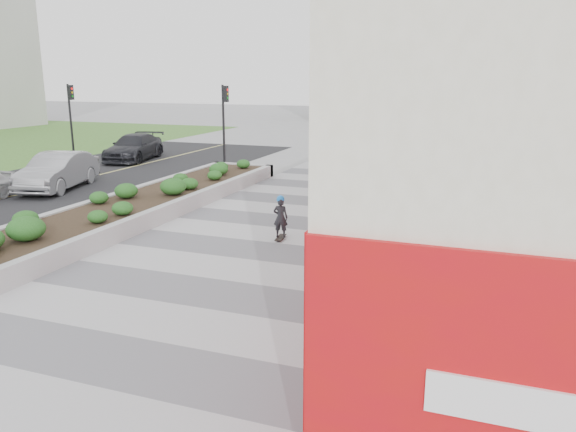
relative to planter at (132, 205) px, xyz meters
name	(u,v)px	position (x,y,z in m)	size (l,w,h in m)	color
ground	(156,325)	(5.50, -7.00, -0.42)	(160.00, 160.00, 0.00)	gray
walkway	(227,274)	(5.50, -4.00, -0.41)	(8.00, 36.00, 0.01)	#A8A8AD
building	(546,99)	(12.48, 1.98, 3.56)	(6.04, 24.08, 8.00)	beige
planter	(132,205)	(0.00, 0.00, 0.00)	(3.00, 18.00, 0.90)	#9E9EA0
traffic_signal_near	(225,114)	(-1.73, 10.50, 2.34)	(0.33, 0.28, 4.20)	black
traffic_signal_far	(71,111)	(-10.93, 10.00, 2.34)	(0.33, 0.28, 4.20)	black
distant_bldg_north_l	(399,25)	(0.50, 48.00, 9.58)	(16.00, 12.00, 20.00)	#ADAAA3
manhole_cover	(246,277)	(6.00, -4.00, -0.42)	(0.44, 0.44, 0.01)	#595654
skateboarder	(281,217)	(5.64, -0.79, 0.25)	(0.46, 0.74, 1.31)	beige
car_silver	(58,171)	(-5.76, 2.98, 0.34)	(1.62, 4.64, 1.53)	#9B9CA2
car_dark	(134,147)	(-7.83, 11.24, 0.30)	(2.02, 4.97, 1.44)	black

